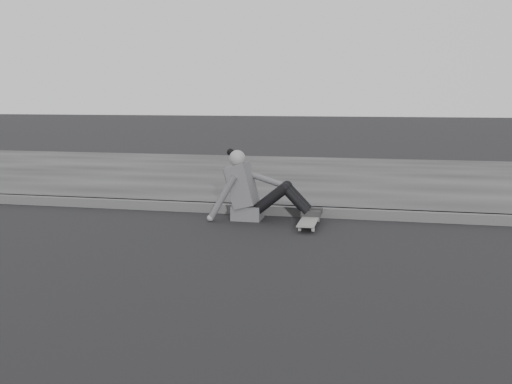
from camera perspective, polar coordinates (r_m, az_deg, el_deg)
ground at (r=4.81m, az=19.58°, el=-9.31°), size 80.00×80.00×0.00m
curb at (r=7.28m, az=17.06°, el=-2.38°), size 24.00×0.16×0.12m
sidewalk at (r=10.24m, az=15.67°, el=1.05°), size 24.00×6.00×0.12m
skateboard at (r=6.72m, az=5.35°, el=-2.86°), size 0.20×0.78×0.09m
seated_woman at (r=7.02m, az=-0.34°, el=0.13°), size 1.38×0.46×0.88m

